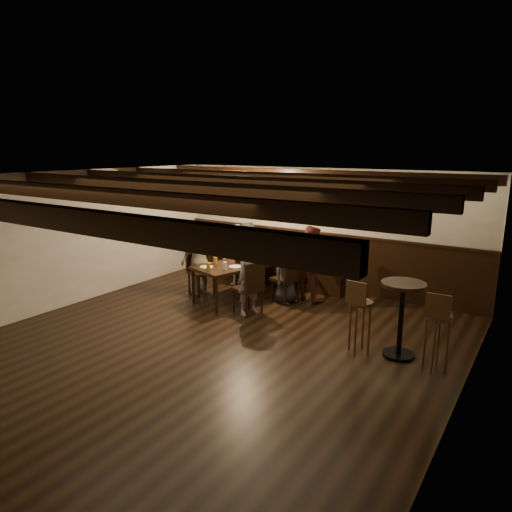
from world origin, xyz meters
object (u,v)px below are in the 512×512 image
Objects in this scene: dining_table at (242,266)px; person_right_near at (287,271)px; person_bench_left at (248,251)px; bar_stool_right at (436,341)px; person_bench_right at (310,263)px; high_top_table at (402,308)px; person_right_far at (249,276)px; chair_right_far at (248,298)px; person_left_near at (236,255)px; person_bench_centre at (282,259)px; chair_right_near at (286,287)px; chair_left_far at (201,280)px; bar_stool_left at (359,326)px; person_left_far at (199,260)px; chair_left_near at (237,271)px.

dining_table is 0.88m from person_right_near.
bar_stool_right is (4.35, -2.11, -0.23)m from person_bench_left.
person_bench_right is at bearing -180.00° from person_bench_left.
dining_table is 1.90× the size of high_top_table.
person_right_far is 2.63m from high_top_table.
bar_stool_right is at bearing -81.39° from chair_right_far.
person_left_near reaches higher than dining_table.
person_bench_centre is at bearing 145.85° from bar_stool_right.
chair_right_near is at bearing 164.47° from person_bench_left.
person_bench_right is at bearing 144.25° from bar_stool_right.
person_left_near is (0.21, 0.88, 0.35)m from chair_left_far.
person_right_near is at bearing 141.34° from person_bench_centre.
person_left_near reaches higher than person_right_near.
bar_stool_left is at bearing -85.83° from chair_right_far.
chair_right_near is at bearing 121.49° from person_left_far.
bar_stool_left is (3.53, -0.81, 0.11)m from chair_left_far.
dining_table is 1.05m from person_bench_centre.
person_right_near reaches higher than chair_left_near.
person_bench_right reaches higher than person_left_far.
chair_left_near is 3.70m from bar_stool_left.
chair_left_far is 0.74× the size of person_left_near.
chair_left_far is 0.70× the size of person_right_far.
chair_left_far is 1.52m from person_right_far.
person_bench_centre is 3.20m from bar_stool_left.
person_right_near reaches higher than bar_stool_left.
person_bench_centre is at bearing -170.54° from person_bench_left.
person_right_near is at bearing 152.95° from bar_stool_right.
person_bench_right is at bearing -6.34° from person_right_far.
person_bench_right is 1.34× the size of high_top_table.
person_bench_left reaches higher than dining_table.
chair_left_far is at bearing 97.61° from person_bench_left.
person_left_near is at bearing 149.04° from dining_table.
person_bench_centre is (0.85, 0.39, 0.29)m from chair_left_near.
high_top_table is at bearing 160.56° from person_bench_right.
person_bench_centre is at bearing 26.57° from person_right_far.
chair_left_near is 0.92× the size of bar_stool_left.
bar_stool_right is at bearing -97.72° from chair_right_near.
person_left_near is at bearing 158.79° from high_top_table.
chair_right_far is at bearing 58.51° from person_left_near.
person_left_near is 3.74m from bar_stool_left.
chair_right_far is 1.69m from person_bench_centre.
person_right_far is at bearing 58.53° from chair_left_near.
person_bench_left is 0.88× the size of person_bench_right.
bar_stool_right is (4.32, -1.64, -0.24)m from person_left_near.
bar_stool_left is (3.56, -0.82, -0.28)m from person_left_far.
bar_stool_right is (1.00, 0.05, 0.00)m from bar_stool_left.
dining_table is at bearing 161.11° from bar_stool_right.
chair_right_far is 0.77× the size of person_right_near.
person_right_near reaches higher than person_bench_centre.
person_right_near is 1.13× the size of bar_stool_right.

